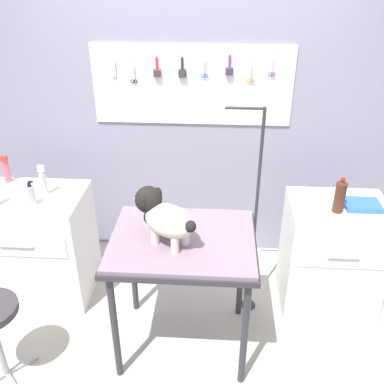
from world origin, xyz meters
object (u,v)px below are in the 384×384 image
Objects in this scene: cabinet_right at (330,257)px; dog at (163,216)px; grooming_arm at (254,226)px; grooming_table at (183,250)px; counter_left at (37,244)px; conditioner_bottle at (31,195)px; soda_bottle at (340,196)px.

dog is at bearing -156.78° from cabinet_right.
grooming_arm is 3.73× the size of dog.
grooming_table is at bearing -156.35° from cabinet_right.
counter_left is at bearing 154.35° from dog.
cabinet_right is 4.70× the size of conditioner_bottle.
grooming_table reaches higher than counter_left.
soda_bottle reaches higher than cabinet_right.
grooming_arm is at bearing -171.92° from cabinet_right.
grooming_arm is 0.67m from cabinet_right.
grooming_arm is 1.56m from conditioner_bottle.
conditioner_bottle is (-1.55, -0.02, 0.20)m from grooming_arm.
counter_left is (-1.64, 0.10, -0.31)m from grooming_arm.
grooming_arm reaches higher than dog.
dog reaches higher than conditioner_bottle.
soda_bottle is (2.10, 0.03, 0.06)m from conditioner_bottle.
grooming_arm reaches higher than grooming_table.
grooming_arm is at bearing 39.19° from grooming_table.
dog is 1.20m from soda_bottle.
counter_left is (-1.18, 0.48, -0.36)m from grooming_table.
grooming_arm is at bearing 0.83° from conditioner_bottle.
conditioner_bottle is at bearing -51.23° from counter_left.
counter_left is (-1.07, 0.51, -0.63)m from dog.
dog is 1.41m from cabinet_right.
soda_bottle is (1.13, 0.42, -0.06)m from dog.
grooming_table reaches higher than cabinet_right.
dog reaches higher than soda_bottle.
grooming_arm reaches higher than cabinet_right.
counter_left is at bearing 177.57° from soda_bottle.
grooming_table is 1.21m from cabinet_right.
counter_left is at bearing 157.98° from grooming_table.
counter_left is 4.63× the size of conditioner_bottle.
soda_bottle is (1.02, 0.38, 0.21)m from grooming_table.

